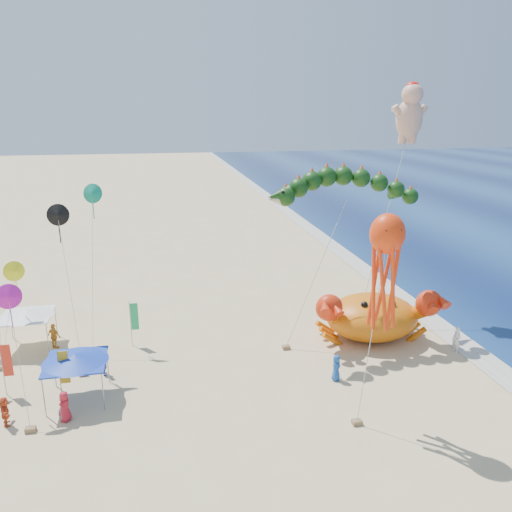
{
  "coord_description": "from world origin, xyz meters",
  "views": [
    {
      "loc": [
        -7.93,
        -27.56,
        15.39
      ],
      "look_at": [
        -2.0,
        2.0,
        6.5
      ],
      "focal_mm": 35.0,
      "sensor_mm": 36.0,
      "label": 1
    }
  ],
  "objects_px": {
    "cherub_kite": "(410,112)",
    "octopus_kite": "(385,263)",
    "canopy_white": "(26,313)",
    "dragon_kite": "(345,192)",
    "canopy_blue": "(75,358)",
    "crab_inflatable": "(373,316)"
  },
  "relations": [
    {
      "from": "cherub_kite",
      "to": "octopus_kite",
      "type": "relative_size",
      "value": 1.6
    },
    {
      "from": "cherub_kite",
      "to": "octopus_kite",
      "type": "xyz_separation_m",
      "value": [
        -8.26,
        -14.43,
        -6.78
      ]
    },
    {
      "from": "canopy_white",
      "to": "dragon_kite",
      "type": "bearing_deg",
      "value": -6.39
    },
    {
      "from": "cherub_kite",
      "to": "canopy_white",
      "type": "height_order",
      "value": "cherub_kite"
    },
    {
      "from": "canopy_blue",
      "to": "dragon_kite",
      "type": "bearing_deg",
      "value": 16.04
    },
    {
      "from": "octopus_kite",
      "to": "canopy_blue",
      "type": "bearing_deg",
      "value": 161.95
    },
    {
      "from": "dragon_kite",
      "to": "octopus_kite",
      "type": "bearing_deg",
      "value": -99.72
    },
    {
      "from": "crab_inflatable",
      "to": "cherub_kite",
      "type": "xyz_separation_m",
      "value": [
        4.44,
        5.52,
        13.52
      ]
    },
    {
      "from": "canopy_blue",
      "to": "canopy_white",
      "type": "xyz_separation_m",
      "value": [
        -4.09,
        7.21,
        -0.0
      ]
    },
    {
      "from": "crab_inflatable",
      "to": "octopus_kite",
      "type": "height_order",
      "value": "octopus_kite"
    },
    {
      "from": "crab_inflatable",
      "to": "octopus_kite",
      "type": "relative_size",
      "value": 0.8
    },
    {
      "from": "crab_inflatable",
      "to": "canopy_white",
      "type": "height_order",
      "value": "crab_inflatable"
    },
    {
      "from": "crab_inflatable",
      "to": "canopy_white",
      "type": "relative_size",
      "value": 2.49
    },
    {
      "from": "dragon_kite",
      "to": "canopy_blue",
      "type": "distance_m",
      "value": 19.21
    },
    {
      "from": "dragon_kite",
      "to": "cherub_kite",
      "type": "xyz_separation_m",
      "value": [
        6.58,
        4.61,
        5.0
      ]
    },
    {
      "from": "octopus_kite",
      "to": "crab_inflatable",
      "type": "bearing_deg",
      "value": 66.81
    },
    {
      "from": "crab_inflatable",
      "to": "octopus_kite",
      "type": "xyz_separation_m",
      "value": [
        -3.81,
        -8.91,
        6.74
      ]
    },
    {
      "from": "cherub_kite",
      "to": "octopus_kite",
      "type": "distance_m",
      "value": 17.95
    },
    {
      "from": "dragon_kite",
      "to": "canopy_blue",
      "type": "relative_size",
      "value": 3.26
    },
    {
      "from": "dragon_kite",
      "to": "cherub_kite",
      "type": "bearing_deg",
      "value": 35.06
    },
    {
      "from": "crab_inflatable",
      "to": "dragon_kite",
      "type": "xyz_separation_m",
      "value": [
        -2.13,
        0.91,
        8.53
      ]
    },
    {
      "from": "dragon_kite",
      "to": "canopy_blue",
      "type": "height_order",
      "value": "dragon_kite"
    }
  ]
}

